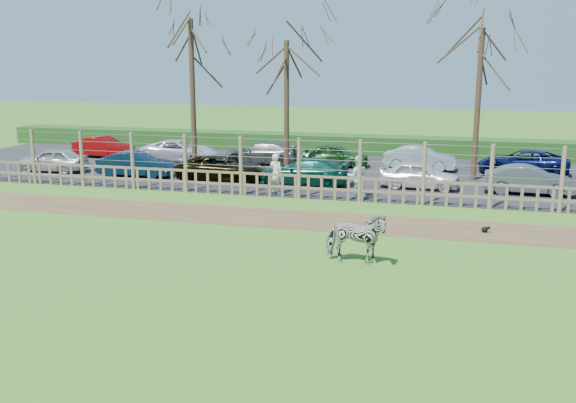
% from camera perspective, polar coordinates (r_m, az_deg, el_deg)
% --- Properties ---
extents(ground, '(120.00, 120.00, 0.00)m').
position_cam_1_polar(ground, '(18.97, -4.88, -4.66)').
color(ground, '#61A530').
rests_on(ground, ground).
extents(dirt_strip, '(34.00, 2.80, 0.01)m').
position_cam_1_polar(dirt_strip, '(23.10, -1.12, -1.48)').
color(dirt_strip, brown).
rests_on(dirt_strip, ground).
extents(asphalt, '(44.00, 13.00, 0.04)m').
position_cam_1_polar(asphalt, '(32.62, 3.73, 2.64)').
color(asphalt, '#232326').
rests_on(asphalt, ground).
extents(hedge, '(46.00, 2.00, 1.10)m').
position_cam_1_polar(hedge, '(39.36, 5.73, 5.07)').
color(hedge, '#1E4716').
rests_on(hedge, ground).
extents(fence, '(30.16, 0.16, 2.50)m').
position_cam_1_polar(fence, '(26.23, 0.98, 1.99)').
color(fence, brown).
rests_on(fence, ground).
extents(tree_left, '(4.80, 4.80, 7.88)m').
position_cam_1_polar(tree_left, '(32.16, -8.57, 12.41)').
color(tree_left, '#3D2B1E').
rests_on(tree_left, ground).
extents(tree_mid, '(4.80, 4.80, 6.83)m').
position_cam_1_polar(tree_mid, '(31.63, -0.13, 11.19)').
color(tree_mid, '#3D2B1E').
rests_on(tree_mid, ground).
extents(tree_right, '(4.80, 4.80, 7.35)m').
position_cam_1_polar(tree_right, '(31.06, 16.71, 11.34)').
color(tree_right, '#3D2B1E').
rests_on(tree_right, ground).
extents(zebra, '(1.77, 0.84, 1.48)m').
position_cam_1_polar(zebra, '(17.92, 6.03, -3.23)').
color(zebra, gray).
rests_on(zebra, ground).
extents(visitor_a, '(0.73, 0.59, 1.72)m').
position_cam_1_polar(visitor_a, '(26.98, -1.08, 2.50)').
color(visitor_a, beige).
rests_on(visitor_a, asphalt).
extents(visitor_b, '(0.99, 0.86, 1.72)m').
position_cam_1_polar(visitor_b, '(26.40, 6.18, 2.21)').
color(visitor_b, silver).
rests_on(visitor_b, asphalt).
extents(crow, '(0.28, 0.21, 0.23)m').
position_cam_1_polar(crow, '(22.12, 17.12, -2.38)').
color(crow, black).
rests_on(crow, ground).
extents(car_0, '(3.67, 1.86, 1.20)m').
position_cam_1_polar(car_0, '(34.53, -20.22, 3.48)').
color(car_0, '#B3B6B5').
rests_on(car_0, asphalt).
extents(car_1, '(3.75, 1.63, 1.20)m').
position_cam_1_polar(car_1, '(31.94, -13.37, 3.24)').
color(car_1, '#0B233E').
rests_on(car_1, asphalt).
extents(car_2, '(4.47, 2.34, 1.20)m').
position_cam_1_polar(car_2, '(30.04, -5.81, 2.95)').
color(car_2, black).
rests_on(car_2, asphalt).
extents(car_3, '(4.23, 1.93, 1.20)m').
position_cam_1_polar(car_3, '(28.98, 1.42, 2.66)').
color(car_3, '#0D4234').
rests_on(car_3, asphalt).
extents(car_4, '(3.61, 1.65, 1.20)m').
position_cam_1_polar(car_4, '(28.76, 11.62, 2.34)').
color(car_4, white).
rests_on(car_4, asphalt).
extents(car_5, '(3.69, 1.42, 1.20)m').
position_cam_1_polar(car_5, '(28.81, 20.63, 1.80)').
color(car_5, '#515B67').
rests_on(car_5, asphalt).
extents(car_7, '(3.76, 1.66, 1.20)m').
position_cam_1_polar(car_7, '(38.81, -16.07, 4.68)').
color(car_7, '#97090B').
rests_on(car_7, asphalt).
extents(car_8, '(4.33, 2.02, 1.20)m').
position_cam_1_polar(car_8, '(36.25, -9.60, 4.47)').
color(car_8, silver).
rests_on(car_8, asphalt).
extents(car_9, '(4.20, 1.85, 1.20)m').
position_cam_1_polar(car_9, '(34.98, -2.36, 4.35)').
color(car_9, '#61645D').
rests_on(car_9, asphalt).
extents(car_10, '(3.66, 1.81, 1.20)m').
position_cam_1_polar(car_10, '(34.11, 4.23, 4.12)').
color(car_10, '#255822').
rests_on(car_10, asphalt).
extents(car_11, '(3.71, 1.49, 1.20)m').
position_cam_1_polar(car_11, '(33.66, 11.66, 3.78)').
color(car_11, '#ACC4C5').
rests_on(car_11, asphalt).
extents(car_12, '(4.49, 2.40, 1.20)m').
position_cam_1_polar(car_12, '(33.76, 20.16, 3.30)').
color(car_12, '#090F3F').
rests_on(car_12, asphalt).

